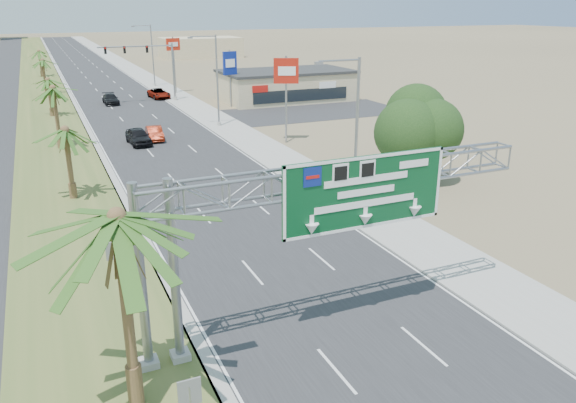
% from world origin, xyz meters
% --- Properties ---
extents(road, '(12.00, 300.00, 0.02)m').
position_xyz_m(road, '(0.00, 110.00, 0.01)').
color(road, '#28282B').
rests_on(road, ground).
extents(sidewalk_right, '(4.00, 300.00, 0.10)m').
position_xyz_m(sidewalk_right, '(8.50, 110.00, 0.05)').
color(sidewalk_right, '#9E9B93').
rests_on(sidewalk_right, ground).
extents(median_grass, '(7.00, 300.00, 0.12)m').
position_xyz_m(median_grass, '(-10.00, 110.00, 0.06)').
color(median_grass, '#495D29').
rests_on(median_grass, ground).
extents(sign_gantry, '(16.75, 1.24, 7.50)m').
position_xyz_m(sign_gantry, '(-1.06, 9.93, 6.06)').
color(sign_gantry, gray).
rests_on(sign_gantry, ground).
extents(palm_near, '(5.70, 5.70, 8.35)m').
position_xyz_m(palm_near, '(-9.20, 8.00, 6.93)').
color(palm_near, brown).
rests_on(palm_near, ground).
extents(palm_row_b, '(3.99, 3.99, 5.95)m').
position_xyz_m(palm_row_b, '(-9.50, 32.00, 4.90)').
color(palm_row_b, brown).
rests_on(palm_row_b, ground).
extents(palm_row_c, '(3.99, 3.99, 6.75)m').
position_xyz_m(palm_row_c, '(-9.50, 48.00, 5.66)').
color(palm_row_c, brown).
rests_on(palm_row_c, ground).
extents(palm_row_d, '(3.99, 3.99, 5.45)m').
position_xyz_m(palm_row_d, '(-9.50, 66.00, 4.42)').
color(palm_row_d, brown).
rests_on(palm_row_d, ground).
extents(palm_row_e, '(3.99, 3.99, 6.15)m').
position_xyz_m(palm_row_e, '(-9.50, 85.00, 5.09)').
color(palm_row_e, brown).
rests_on(palm_row_e, ground).
extents(palm_row_f, '(3.99, 3.99, 5.75)m').
position_xyz_m(palm_row_f, '(-9.50, 110.00, 4.71)').
color(palm_row_f, brown).
rests_on(palm_row_f, ground).
extents(streetlight_near, '(3.27, 0.44, 10.00)m').
position_xyz_m(streetlight_near, '(7.30, 22.00, 4.69)').
color(streetlight_near, gray).
rests_on(streetlight_near, ground).
extents(streetlight_mid, '(3.27, 0.44, 10.00)m').
position_xyz_m(streetlight_mid, '(7.30, 52.00, 4.69)').
color(streetlight_mid, gray).
rests_on(streetlight_mid, ground).
extents(streetlight_far, '(3.27, 0.44, 10.00)m').
position_xyz_m(streetlight_far, '(7.30, 88.00, 4.69)').
color(streetlight_far, gray).
rests_on(streetlight_far, ground).
extents(signal_mast, '(10.28, 0.71, 8.00)m').
position_xyz_m(signal_mast, '(5.17, 71.97, 4.85)').
color(signal_mast, gray).
rests_on(signal_mast, ground).
extents(store_building, '(18.00, 10.00, 4.00)m').
position_xyz_m(store_building, '(22.00, 66.00, 2.00)').
color(store_building, tan).
rests_on(store_building, ground).
extents(oak_near, '(4.50, 4.50, 6.80)m').
position_xyz_m(oak_near, '(15.00, 26.00, 4.53)').
color(oak_near, brown).
rests_on(oak_near, ground).
extents(oak_far, '(3.50, 3.50, 5.60)m').
position_xyz_m(oak_far, '(18.00, 30.00, 3.82)').
color(oak_far, brown).
rests_on(oak_far, ground).
extents(median_signback_a, '(0.75, 0.08, 2.08)m').
position_xyz_m(median_signback_a, '(-7.80, 6.00, 1.45)').
color(median_signback_a, gray).
rests_on(median_signback_a, ground).
extents(median_signback_b, '(0.75, 0.08, 2.08)m').
position_xyz_m(median_signback_b, '(-8.50, 18.00, 1.45)').
color(median_signback_b, gray).
rests_on(median_signback_b, ground).
extents(building_distant_right, '(20.00, 12.00, 5.00)m').
position_xyz_m(building_distant_right, '(30.00, 140.00, 2.50)').
color(building_distant_right, tan).
rests_on(building_distant_right, ground).
extents(car_left_lane, '(2.16, 4.78, 1.59)m').
position_xyz_m(car_left_lane, '(-2.34, 46.98, 0.80)').
color(car_left_lane, black).
rests_on(car_left_lane, ground).
extents(car_mid_lane, '(1.73, 4.25, 1.37)m').
position_xyz_m(car_mid_lane, '(-0.50, 48.23, 0.69)').
color(car_mid_lane, maroon).
rests_on(car_mid_lane, ground).
extents(car_right_lane, '(2.83, 5.30, 1.42)m').
position_xyz_m(car_right_lane, '(5.50, 75.01, 0.71)').
color(car_right_lane, gray).
rests_on(car_right_lane, ground).
extents(car_far, '(1.95, 4.76, 1.38)m').
position_xyz_m(car_far, '(-1.67, 72.64, 0.69)').
color(car_far, black).
rests_on(car_far, ground).
extents(pole_sign_red_near, '(2.32, 1.24, 8.44)m').
position_xyz_m(pole_sign_red_near, '(11.30, 41.78, 6.59)').
color(pole_sign_red_near, gray).
rests_on(pole_sign_red_near, ground).
extents(pole_sign_blue, '(2.01, 0.79, 7.48)m').
position_xyz_m(pole_sign_blue, '(12.90, 63.79, 5.50)').
color(pole_sign_blue, gray).
rests_on(pole_sign_blue, ground).
extents(pole_sign_red_far, '(2.20, 0.86, 8.48)m').
position_xyz_m(pole_sign_red_far, '(9.00, 79.14, 6.70)').
color(pole_sign_red_far, gray).
rests_on(pole_sign_red_far, ground).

